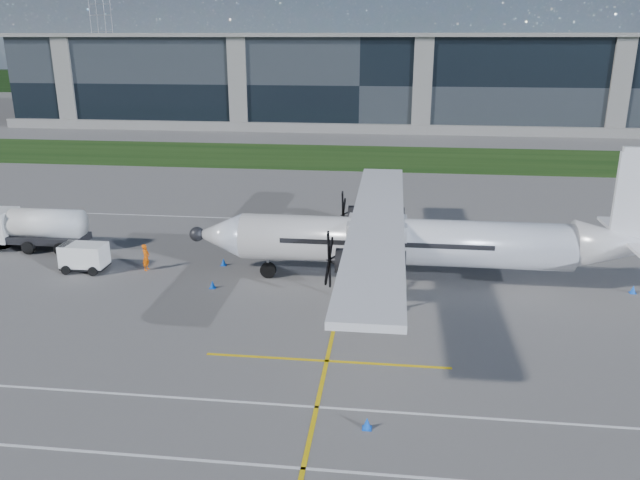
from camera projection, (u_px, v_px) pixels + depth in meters
ground at (343, 170)px, 74.07m from camera, size 400.00×400.00×0.00m
grass_strip at (348, 157)px, 81.61m from camera, size 400.00×18.00×0.04m
terminal_building at (363, 82)px, 109.50m from camera, size 120.00×20.00×15.00m
tree_line at (374, 84)px, 167.53m from camera, size 400.00×6.00×6.00m
pylon_west at (103, 37)px, 182.23m from camera, size 9.00×4.60×30.00m
yellow_taxiway_centerline at (350, 253)px, 45.41m from camera, size 0.20×70.00×0.01m
white_lane_line at (223, 462)px, 23.09m from camera, size 90.00×0.15×0.01m
turboprop_aircraft at (422, 216)px, 38.34m from camera, size 29.18×30.26×9.08m
fuel_tanker_truck at (26, 229)px, 46.00m from camera, size 8.21×2.67×3.08m
baggage_tug at (84, 258)px, 41.75m from camera, size 3.11×1.86×1.86m
ground_crew_person at (146, 255)px, 41.84m from camera, size 0.64×0.87×2.08m
safety_cone_portwing at (367, 423)px, 25.01m from camera, size 0.36×0.36×0.50m
safety_cone_stbdwing at (386, 213)px, 54.92m from camera, size 0.36×0.36×0.50m
safety_cone_nose_port at (213, 284)px, 39.04m from camera, size 0.36×0.36×0.50m
safety_cone_tail at (633, 289)px, 38.26m from camera, size 0.36×0.36×0.50m
safety_cone_nose_stbd at (224, 262)px, 42.93m from camera, size 0.36×0.36×0.50m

